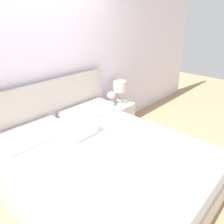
{
  "coord_description": "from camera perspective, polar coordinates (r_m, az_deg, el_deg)",
  "views": [
    {
      "loc": [
        -1.45,
        -2.49,
        1.99
      ],
      "look_at": [
        0.61,
        -0.6,
        0.7
      ],
      "focal_mm": 35.0,
      "sensor_mm": 36.0,
      "label": 1
    }
  ],
  "objects": [
    {
      "name": "ground_plane",
      "position": [
        3.5,
        -14.37,
        -10.79
      ],
      "size": [
        12.0,
        12.0,
        0.0
      ],
      "primitive_type": "plane",
      "color": "tan"
    },
    {
      "name": "wall_back",
      "position": [
        3.02,
        -17.73,
        10.4
      ],
      "size": [
        8.0,
        0.06,
        2.6
      ],
      "color": "white",
      "rests_on": "ground_plane"
    },
    {
      "name": "alarm_clock",
      "position": [
        3.89,
        3.34,
        3.05
      ],
      "size": [
        0.08,
        0.05,
        0.06
      ],
      "color": "white",
      "rests_on": "nightstand"
    },
    {
      "name": "bed",
      "position": [
        2.66,
        -2.29,
        -14.28
      ],
      "size": [
        1.9,
        2.19,
        1.17
      ],
      "color": "beige",
      "rests_on": "ground_plane"
    },
    {
      "name": "nightstand",
      "position": [
        3.91,
        1.78,
        -1.48
      ],
      "size": [
        0.45,
        0.4,
        0.53
      ],
      "color": "white",
      "rests_on": "ground_plane"
    },
    {
      "name": "flower_vase",
      "position": [
        3.66,
        -0.14,
        3.95
      ],
      "size": [
        0.14,
        0.14,
        0.26
      ],
      "color": "silver",
      "rests_on": "nightstand"
    },
    {
      "name": "teacup",
      "position": [
        3.66,
        1.91,
        1.64
      ],
      "size": [
        0.11,
        0.11,
        0.07
      ],
      "color": "white",
      "rests_on": "nightstand"
    },
    {
      "name": "table_lamp",
      "position": [
        3.77,
        1.94,
        6.47
      ],
      "size": [
        0.22,
        0.22,
        0.39
      ],
      "color": "beige",
      "rests_on": "nightstand"
    }
  ]
}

